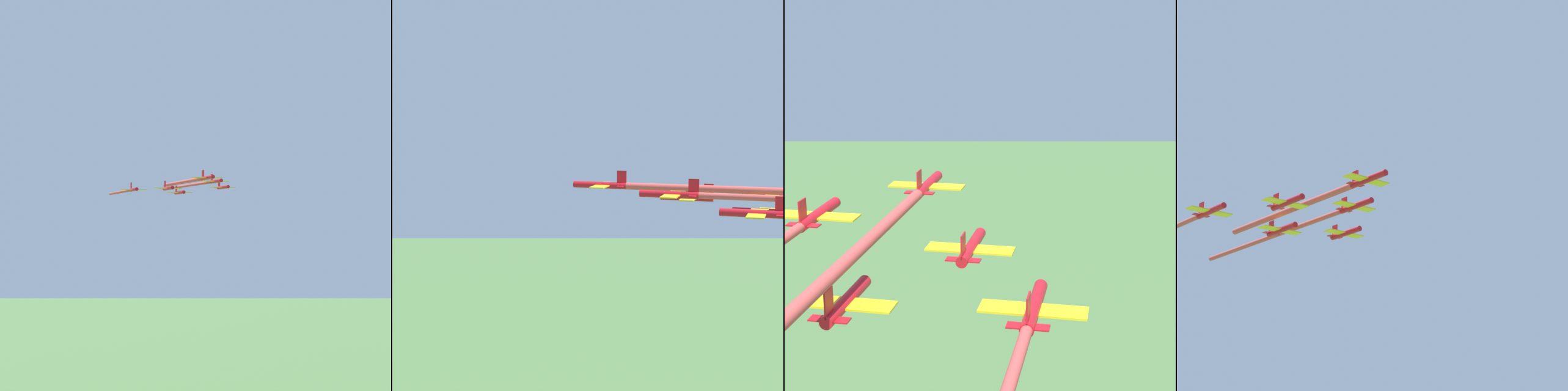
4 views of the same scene
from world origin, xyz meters
The scene contains 7 objects.
jet_0 centered at (-27.55, -46.02, 167.87)m, with size 9.69×9.99×3.36m.
jet_1 centered at (-32.25, -62.19, 167.74)m, with size 9.69×9.99×3.36m.
jet_2 centered at (-15.70, -57.98, 165.07)m, with size 9.69×9.99×3.36m.
jet_3 centered at (-36.94, -78.36, 166.44)m, with size 9.69×9.99×3.36m.
jet_4 centered at (-20.40, -74.15, 164.23)m, with size 9.69×9.99×3.36m.
jet_5 centered at (-3.85, -69.94, 165.08)m, with size 9.69×9.99×3.36m.
smoke_trail_0 centered at (-21.08, -71.48, 167.82)m, with size 11.92×42.32×1.27m.
Camera 2 is at (-146.42, -116.10, 183.72)m, focal length 70.00 mm.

